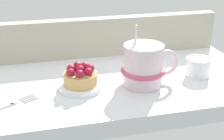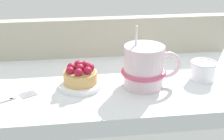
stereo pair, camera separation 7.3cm
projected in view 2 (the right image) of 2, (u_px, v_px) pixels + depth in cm
name	position (u px, v px, depth cm)	size (l,w,h in cm)	color
ground_plane	(100.00, 86.00, 79.11)	(80.16, 37.77, 3.86)	silver
window_rail_back	(93.00, 37.00, 91.83)	(78.56, 3.47, 11.03)	#B2AD99
dessert_plate	(81.00, 85.00, 74.24)	(10.15, 10.15, 1.16)	white
raspberry_tart	(80.00, 75.00, 73.23)	(7.73, 7.73, 4.64)	tan
coffee_mug	(145.00, 67.00, 73.35)	(14.07, 10.45, 14.54)	silver
sugar_bowl	(203.00, 70.00, 77.55)	(6.36, 6.36, 4.58)	white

